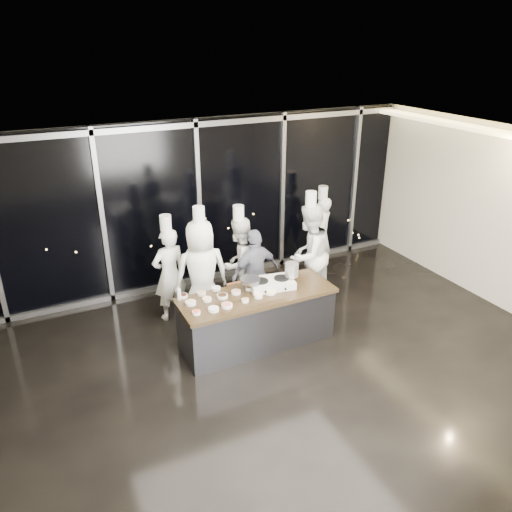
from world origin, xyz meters
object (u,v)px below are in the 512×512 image
Objects in this scene: frying_pan at (250,280)px; chef_left at (202,273)px; stock_pot at (292,270)px; guest at (255,273)px; stove at (271,283)px; chef_side at (321,233)px; chef_far_left at (169,273)px; chef_center at (239,263)px; chef_right at (308,254)px; demo_counter at (257,319)px.

chef_left is (-0.50, 0.81, -0.12)m from frying_pan.
guest is at bearing 109.03° from stock_pot.
chef_side reaches higher than stove.
guest reaches higher than stock_pot.
chef_far_left is at bearing 140.67° from stock_pot.
guest reaches higher than frying_pan.
stock_pot is at bearing 130.26° from chef_far_left.
stove is 2.76m from chef_side.
chef_far_left is at bearing 136.94° from frying_pan.
guest is at bearing 82.14° from chef_center.
chef_right reaches higher than chef_side.
chef_far_left is at bearing 144.37° from stove.
chef_left is 0.99× the size of chef_right.
stove is 1.22m from chef_left.
chef_center is at bearing 101.73° from stove.
demo_counter is 3.23× the size of stove.
chef_center reaches higher than frying_pan.
chef_right is at bearing -179.52° from chef_left.
frying_pan is 0.28× the size of chef_left.
chef_left is at bearing 119.07° from demo_counter.
chef_left reaches higher than chef_side.
stove is 0.36× the size of chef_left.
chef_right reaches higher than stock_pot.
guest is 1.07m from chef_right.
demo_counter is 0.60m from stove.
chef_left is (0.43, -0.41, 0.09)m from chef_far_left.
chef_far_left is at bearing -35.93° from chef_right.
stock_pot is at bearing 21.21° from chef_right.
stock_pot is 0.12× the size of chef_side.
stock_pot is at bearing 5.34° from demo_counter.
frying_pan is 0.36× the size of guest.
chef_right is (1.48, 0.66, -0.11)m from frying_pan.
chef_center reaches higher than guest.
chef_right reaches higher than chef_far_left.
stock_pot is at bearing 146.94° from chef_left.
chef_left is (-1.19, 0.92, -0.20)m from stock_pot.
chef_left is at bearing 131.29° from frying_pan.
stove is at bearing 124.48° from chef_far_left.
demo_counter is 1.35× the size of chef_side.
frying_pan reaches higher than demo_counter.
chef_left is at bearing -18.10° from guest.
demo_counter is 4.23× the size of frying_pan.
chef_far_left is 0.89× the size of chef_right.
stove is 0.40× the size of chef_center.
chef_far_left is 1.18× the size of guest.
frying_pan is (-0.04, 0.17, 0.61)m from demo_counter.
chef_side is (2.94, 0.92, -0.12)m from chef_left.
frying_pan is at bearing 178.61° from stove.
guest is 0.88× the size of chef_side.
chef_right reaches higher than guest.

